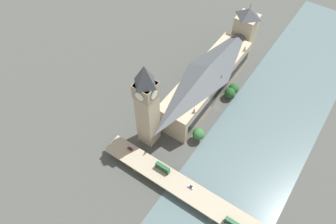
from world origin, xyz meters
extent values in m
plane|color=#424442|center=(0.00, 0.00, 0.00)|extent=(600.00, 600.00, 0.00)
cube|color=#4C6066|center=(-39.48, 0.00, 0.15)|extent=(66.96, 360.00, 0.30)
cube|color=tan|center=(15.30, -8.00, 11.40)|extent=(24.60, 100.12, 22.81)
cube|color=black|center=(2.85, -8.00, 12.54)|extent=(0.40, 92.11, 6.84)
pyramid|color=#3D4247|center=(15.30, -8.00, 26.19)|extent=(24.11, 98.12, 6.76)
cone|color=gray|center=(4.00, -46.05, 25.31)|extent=(2.20, 2.20, 5.00)
cone|color=gray|center=(4.00, -8.00, 25.31)|extent=(2.20, 2.20, 5.00)
cone|color=gray|center=(4.00, 30.05, 25.31)|extent=(2.20, 2.20, 5.00)
cube|color=tan|center=(26.45, 51.82, 28.05)|extent=(11.52, 11.52, 56.09)
cube|color=gray|center=(26.45, 51.82, 50.91)|extent=(12.21, 12.21, 10.37)
cylinder|color=black|center=(20.52, 51.82, 50.91)|extent=(0.50, 6.90, 6.90)
cylinder|color=silver|center=(20.40, 51.82, 50.91)|extent=(0.62, 6.39, 6.39)
cylinder|color=black|center=(32.39, 51.82, 50.91)|extent=(0.50, 6.90, 6.90)
cylinder|color=silver|center=(32.51, 51.82, 50.91)|extent=(0.62, 6.39, 6.39)
cylinder|color=black|center=(26.45, 45.89, 50.91)|extent=(6.90, 0.50, 6.90)
cylinder|color=silver|center=(26.45, 45.77, 50.91)|extent=(6.39, 0.62, 6.39)
cylinder|color=black|center=(26.45, 57.76, 50.91)|extent=(6.90, 0.50, 6.90)
cylinder|color=silver|center=(26.45, 57.87, 50.91)|extent=(6.39, 0.62, 6.39)
pyramid|color=#383D42|center=(26.45, 51.82, 63.34)|extent=(11.75, 11.75, 14.48)
cube|color=tan|center=(15.30, -70.44, 18.09)|extent=(16.76, 16.76, 36.19)
pyramid|color=#3D4247|center=(15.30, -70.44, 39.96)|extent=(16.76, 16.76, 7.54)
cylinder|color=#333338|center=(15.30, -70.44, 45.73)|extent=(0.30, 0.30, 4.00)
cube|color=gray|center=(-39.48, 72.85, 2.44)|extent=(3.00, 12.36, 4.88)
cube|color=gray|center=(18.59, 72.85, 2.44)|extent=(3.00, 12.36, 4.88)
cube|color=gray|center=(-39.48, 72.85, 5.48)|extent=(165.92, 14.55, 1.20)
cube|color=#235B33|center=(1.99, 69.99, 7.52)|extent=(10.26, 2.53, 2.01)
cube|color=black|center=(1.99, 69.99, 7.92)|extent=(9.24, 2.59, 0.89)
cube|color=#235B33|center=(1.99, 69.99, 9.70)|extent=(10.06, 2.53, 2.36)
cube|color=black|center=(1.99, 69.99, 9.82)|extent=(9.24, 2.59, 1.13)
cube|color=#1E4E2B|center=(1.99, 69.99, 10.96)|extent=(9.96, 2.40, 0.16)
cylinder|color=black|center=(6.26, 68.84, 6.62)|extent=(1.08, 0.28, 1.08)
cylinder|color=black|center=(6.26, 71.15, 6.62)|extent=(1.08, 0.28, 1.08)
cylinder|color=black|center=(-2.16, 68.84, 6.62)|extent=(1.08, 0.28, 1.08)
cylinder|color=black|center=(-2.16, 71.15, 6.62)|extent=(1.08, 0.28, 1.08)
cube|color=#235B33|center=(-52.38, 76.57, 7.44)|extent=(11.13, 2.57, 1.92)
cube|color=black|center=(-52.38, 76.57, 7.83)|extent=(10.02, 2.63, 0.85)
cube|color=#235B33|center=(-52.38, 76.57, 9.53)|extent=(10.91, 2.57, 2.26)
cube|color=black|center=(-52.38, 76.57, 9.65)|extent=(10.02, 2.63, 1.08)
cube|color=#1E4E2B|center=(-52.38, 76.57, 10.74)|extent=(10.80, 2.44, 0.16)
cylinder|color=black|center=(-47.62, 75.40, 6.58)|extent=(1.01, 0.28, 1.01)
cylinder|color=black|center=(-47.62, 77.75, 6.58)|extent=(1.01, 0.28, 1.01)
cube|color=silver|center=(-19.56, 70.25, 6.60)|extent=(3.88, 1.77, 0.62)
cube|color=black|center=(-19.67, 70.25, 7.13)|extent=(2.02, 1.59, 0.43)
cylinder|color=black|center=(-18.04, 69.45, 6.38)|extent=(0.60, 0.22, 0.60)
cylinder|color=black|center=(-18.04, 71.04, 6.38)|extent=(0.60, 0.22, 0.60)
cylinder|color=black|center=(-21.07, 69.45, 6.38)|extent=(0.60, 0.22, 0.60)
cylinder|color=black|center=(-21.07, 71.04, 6.38)|extent=(0.60, 0.22, 0.60)
cube|color=maroon|center=(29.18, 69.83, 6.64)|extent=(3.90, 1.79, 0.63)
cube|color=black|center=(29.06, 69.83, 7.18)|extent=(2.03, 1.61, 0.45)
cylinder|color=black|center=(30.66, 69.02, 6.41)|extent=(0.67, 0.22, 0.67)
cylinder|color=black|center=(30.66, 70.64, 6.41)|extent=(0.67, 0.22, 0.67)
cylinder|color=black|center=(27.69, 69.02, 6.41)|extent=(0.67, 0.22, 0.67)
cylinder|color=black|center=(27.69, 70.64, 6.41)|extent=(0.67, 0.22, 0.67)
cylinder|color=brown|center=(-3.03, -19.36, 1.58)|extent=(0.70, 0.70, 3.16)
sphere|color=#1E4C23|center=(-3.03, -19.36, 6.66)|extent=(8.24, 8.24, 8.24)
cylinder|color=brown|center=(-2.41, -14.68, 1.11)|extent=(0.70, 0.70, 2.22)
sphere|color=#1E4C23|center=(-2.41, -14.68, 5.81)|extent=(8.43, 8.43, 8.43)
cylinder|color=brown|center=(-2.83, 33.34, 1.73)|extent=(0.70, 0.70, 3.46)
sphere|color=#2D6633|center=(-2.83, 33.34, 7.07)|extent=(8.49, 8.49, 8.49)
camera|label=1|loc=(-59.14, 152.85, 195.44)|focal=35.00mm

